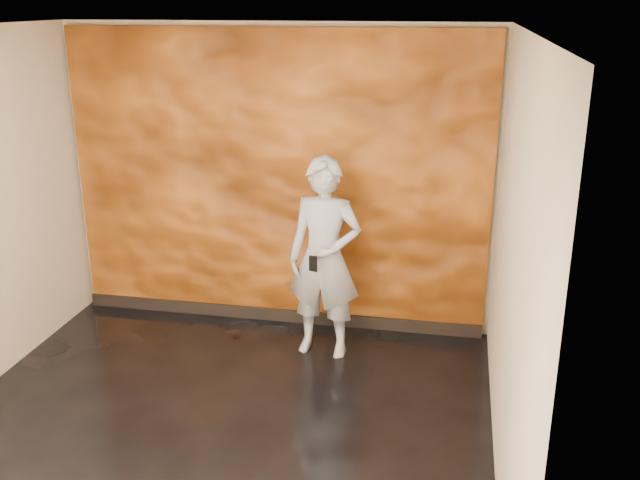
{
  "coord_description": "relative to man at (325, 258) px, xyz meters",
  "views": [
    {
      "loc": [
        1.63,
        -4.22,
        2.98
      ],
      "look_at": [
        0.61,
        0.97,
        1.19
      ],
      "focal_mm": 40.0,
      "sensor_mm": 36.0,
      "label": 1
    }
  ],
  "objects": [
    {
      "name": "man",
      "position": [
        0.0,
        0.0,
        0.0
      ],
      "size": [
        0.67,
        0.48,
        1.75
      ],
      "primitive_type": "imported",
      "rotation": [
        0.0,
        0.0,
        -0.09
      ],
      "color": "#8F939E",
      "rests_on": "ground"
    },
    {
      "name": "feature_wall",
      "position": [
        -0.56,
        0.57,
        0.5
      ],
      "size": [
        3.9,
        0.06,
        2.75
      ],
      "primitive_type": "cube",
      "color": "orange",
      "rests_on": "ground"
    },
    {
      "name": "room",
      "position": [
        -0.56,
        -1.39,
        0.52
      ],
      "size": [
        4.02,
        4.02,
        2.81
      ],
      "color": "black",
      "rests_on": "ground"
    },
    {
      "name": "phone",
      "position": [
        -0.04,
        -0.27,
        0.05
      ],
      "size": [
        0.07,
        0.04,
        0.13
      ],
      "primitive_type": "cube",
      "rotation": [
        0.0,
        0.0,
        -0.3
      ],
      "color": "black",
      "rests_on": "man"
    },
    {
      "name": "baseboard",
      "position": [
        -0.56,
        0.53,
        -0.82
      ],
      "size": [
        3.9,
        0.04,
        0.12
      ],
      "primitive_type": "cube",
      "color": "black",
      "rests_on": "ground"
    }
  ]
}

